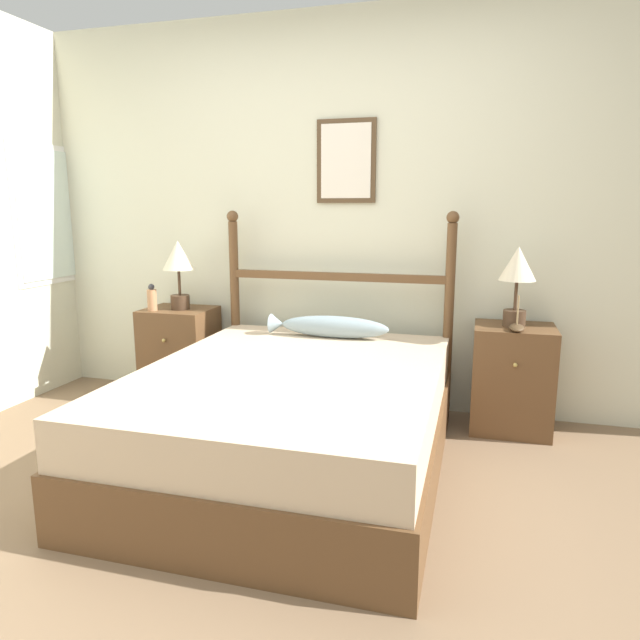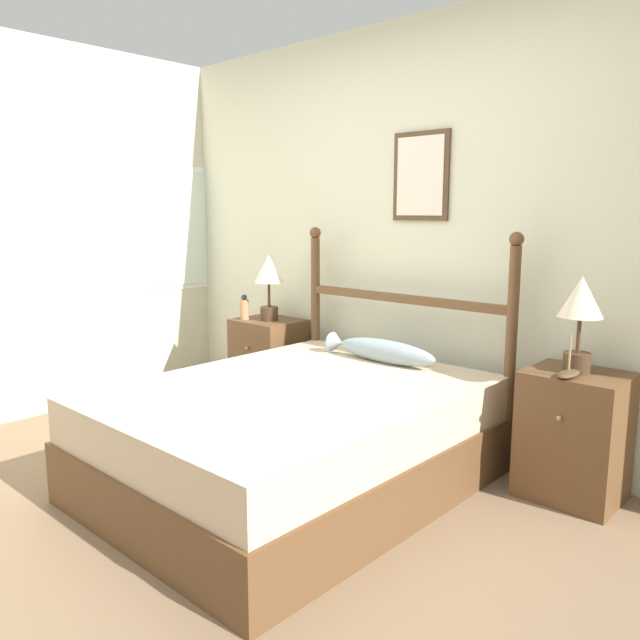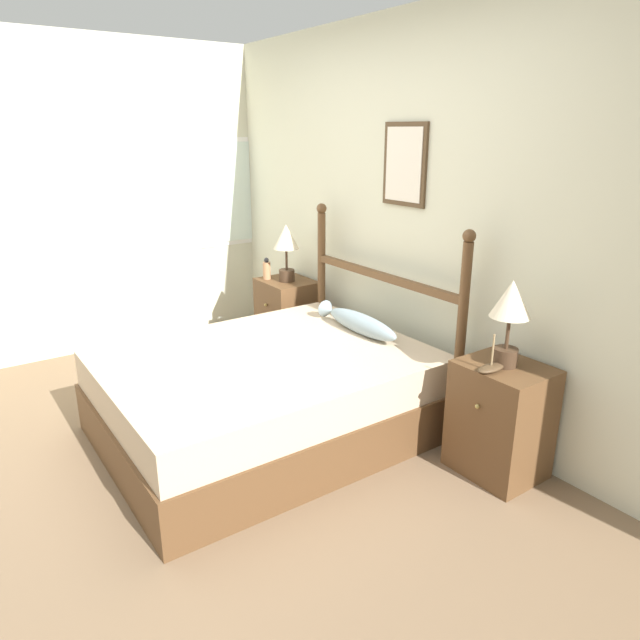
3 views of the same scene
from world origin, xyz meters
name	(u,v)px [view 1 (image 1 of 3)]	position (x,y,z in m)	size (l,w,h in m)	color
ground_plane	(241,531)	(0.00, 0.00, 0.00)	(16.00, 16.00, 0.00)	#7A6047
wall_back	(340,215)	(0.00, 1.73, 1.28)	(6.40, 0.08, 2.55)	beige
bed	(292,419)	(0.02, 0.63, 0.26)	(1.49, 1.91, 0.53)	brown
headboard	(336,301)	(0.02, 1.56, 0.73)	(1.51, 0.08, 1.31)	brown
nightstand_left	(180,353)	(-1.09, 1.47, 0.32)	(0.46, 0.42, 0.64)	brown
nightstand_right	(512,379)	(1.13, 1.47, 0.32)	(0.46, 0.42, 0.64)	brown
table_lamp_left	(178,263)	(-1.06, 1.46, 0.96)	(0.21, 0.21, 0.47)	#422D1E
table_lamp_right	(517,272)	(1.12, 1.47, 0.96)	(0.21, 0.21, 0.47)	#422D1E
bottle	(152,299)	(-1.22, 1.36, 0.72)	(0.06, 0.06, 0.18)	tan
model_boat	(517,327)	(1.13, 1.35, 0.66)	(0.08, 0.18, 0.20)	#4C3823
fish_pillow	(329,327)	(0.02, 1.35, 0.60)	(0.76, 0.13, 0.14)	#8499A3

